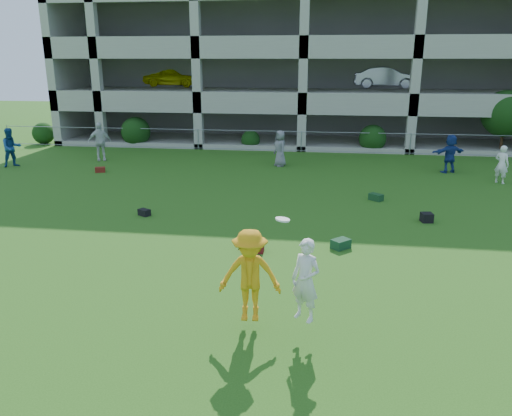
# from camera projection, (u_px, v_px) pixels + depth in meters

# --- Properties ---
(ground) EXTENTS (100.00, 100.00, 0.00)m
(ground) POSITION_uv_depth(u_px,v_px,m) (253.00, 314.00, 10.39)
(ground) COLOR #235114
(ground) RESTS_ON ground
(bystander_a) EXTENTS (1.14, 1.16, 1.89)m
(bystander_a) POSITION_uv_depth(u_px,v_px,m) (11.00, 148.00, 24.31)
(bystander_a) COLOR navy
(bystander_a) RESTS_ON ground
(bystander_b) EXTENTS (1.25, 0.96, 1.97)m
(bystander_b) POSITION_uv_depth(u_px,v_px,m) (100.00, 142.00, 25.77)
(bystander_b) COLOR silver
(bystander_b) RESTS_ON ground
(bystander_c) EXTENTS (0.93, 1.03, 1.76)m
(bystander_c) POSITION_uv_depth(u_px,v_px,m) (280.00, 148.00, 24.45)
(bystander_c) COLOR slate
(bystander_c) RESTS_ON ground
(bystander_d) EXTENTS (1.72, 1.14, 1.78)m
(bystander_d) POSITION_uv_depth(u_px,v_px,m) (450.00, 154.00, 23.05)
(bystander_d) COLOR navy
(bystander_d) RESTS_ON ground
(bystander_e) EXTENTS (0.70, 0.69, 1.63)m
(bystander_e) POSITION_uv_depth(u_px,v_px,m) (502.00, 164.00, 21.08)
(bystander_e) COLOR white
(bystander_e) RESTS_ON ground
(bag_red_a) EXTENTS (0.55, 0.30, 0.28)m
(bag_red_a) POSITION_uv_depth(u_px,v_px,m) (254.00, 247.00, 13.68)
(bag_red_a) COLOR #580F0F
(bag_red_a) RESTS_ON ground
(bag_black_b) EXTENTS (0.47, 0.41, 0.22)m
(bag_black_b) POSITION_uv_depth(u_px,v_px,m) (144.00, 212.00, 16.87)
(bag_black_b) COLOR black
(bag_black_b) RESTS_ON ground
(bag_green_c) EXTENTS (0.60, 0.60, 0.26)m
(bag_green_c) POSITION_uv_depth(u_px,v_px,m) (341.00, 244.00, 13.96)
(bag_green_c) COLOR #143922
(bag_green_c) RESTS_ON ground
(crate_d) EXTENTS (0.40, 0.40, 0.30)m
(crate_d) POSITION_uv_depth(u_px,v_px,m) (427.00, 217.00, 16.20)
(crate_d) COLOR black
(crate_d) RESTS_ON ground
(bag_red_f) EXTENTS (0.52, 0.43, 0.24)m
(bag_red_f) POSITION_uv_depth(u_px,v_px,m) (100.00, 170.00, 23.31)
(bag_red_f) COLOR #54140E
(bag_red_f) RESTS_ON ground
(bag_green_g) EXTENTS (0.57, 0.55, 0.25)m
(bag_green_g) POSITION_uv_depth(u_px,v_px,m) (376.00, 197.00, 18.68)
(bag_green_g) COLOR #13351B
(bag_green_g) RESTS_ON ground
(frisbee_contest) EXTENTS (2.04, 0.93, 2.12)m
(frisbee_contest) POSITION_uv_depth(u_px,v_px,m) (260.00, 276.00, 9.46)
(frisbee_contest) COLOR orange
(frisbee_contest) RESTS_ON ground
(parking_garage) EXTENTS (30.00, 14.00, 12.00)m
(parking_garage) POSITION_uv_depth(u_px,v_px,m) (310.00, 45.00, 34.94)
(parking_garage) COLOR #9E998C
(parking_garage) RESTS_ON ground
(fence) EXTENTS (36.06, 0.06, 1.20)m
(fence) POSITION_uv_depth(u_px,v_px,m) (301.00, 141.00, 28.24)
(fence) COLOR gray
(fence) RESTS_ON ground
(shrub_row) EXTENTS (34.38, 2.52, 3.50)m
(shrub_row) POSITION_uv_depth(u_px,v_px,m) (384.00, 125.00, 28.04)
(shrub_row) COLOR #163D11
(shrub_row) RESTS_ON ground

